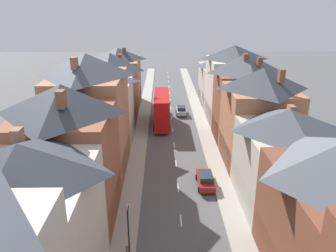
% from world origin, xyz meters
% --- Properties ---
extents(pavement_left, '(2.20, 104.00, 0.14)m').
position_xyz_m(pavement_left, '(-5.10, 38.00, 0.07)').
color(pavement_left, '#A8A399').
rests_on(pavement_left, ground).
extents(pavement_right, '(2.20, 104.00, 0.14)m').
position_xyz_m(pavement_right, '(5.10, 38.00, 0.07)').
color(pavement_right, '#A8A399').
rests_on(pavement_right, ground).
extents(centre_line_dashes, '(0.14, 97.80, 0.01)m').
position_xyz_m(centre_line_dashes, '(0.00, 36.00, 0.01)').
color(centre_line_dashes, silver).
rests_on(centre_line_dashes, ground).
extents(terrace_row_left, '(8.00, 67.37, 14.31)m').
position_xyz_m(terrace_row_left, '(-10.19, 20.55, 6.27)').
color(terrace_row_left, beige).
rests_on(terrace_row_left, ground).
extents(terrace_row_right, '(8.00, 68.88, 13.08)m').
position_xyz_m(terrace_row_right, '(10.19, 21.78, 5.83)').
color(terrace_row_right, brown).
rests_on(terrace_row_right, ground).
extents(double_decker_bus_lead, '(2.74, 10.80, 5.30)m').
position_xyz_m(double_decker_bus_lead, '(-1.81, 38.63, 2.82)').
color(double_decker_bus_lead, red).
rests_on(double_decker_bus_lead, ground).
extents(car_near_blue, '(1.90, 3.91, 1.64)m').
position_xyz_m(car_near_blue, '(-1.80, 53.31, 0.83)').
color(car_near_blue, black).
rests_on(car_near_blue, ground).
extents(car_near_silver, '(1.90, 4.41, 1.59)m').
position_xyz_m(car_near_silver, '(3.10, 18.35, 0.80)').
color(car_near_silver, maroon).
rests_on(car_near_silver, ground).
extents(car_mid_black, '(1.90, 4.00, 1.61)m').
position_xyz_m(car_mid_black, '(1.80, 43.94, 0.81)').
color(car_mid_black, '#B7BABF').
rests_on(car_mid_black, ground).
extents(pedestrian_near_right, '(0.36, 0.22, 1.61)m').
position_xyz_m(pedestrian_near_right, '(-4.61, 7.59, 1.03)').
color(pedestrian_near_right, brown).
rests_on(pedestrian_near_right, pavement_left).
extents(street_lamp, '(0.20, 1.12, 5.50)m').
position_xyz_m(street_lamp, '(-4.25, 5.89, 3.24)').
color(street_lamp, black).
rests_on(street_lamp, ground).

